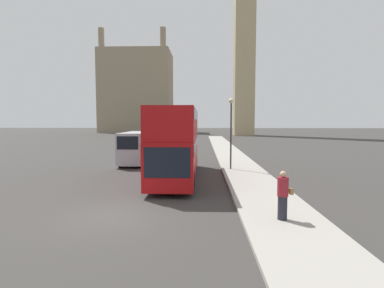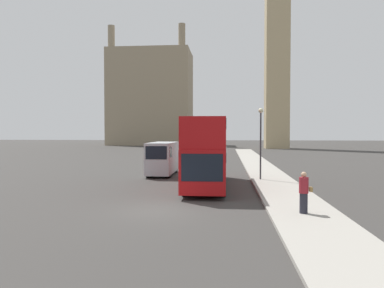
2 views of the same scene
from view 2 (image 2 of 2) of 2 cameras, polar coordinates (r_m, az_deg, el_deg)
name	(u,v)px [view 2 (image 2 of 2)]	position (r m, az deg, el deg)	size (l,w,h in m)	color
ground_plane	(158,211)	(17.71, -5.19, -10.07)	(300.00, 300.00, 0.00)	#383533
sidewalk_strip	(303,212)	(17.75, 16.51, -9.87)	(3.14, 120.00, 0.15)	#9E998E
building_block_distant	(151,98)	(108.75, -6.22, 6.96)	(22.64, 15.42, 32.49)	gray
red_double_decker_bus	(207,149)	(24.95, 2.34, -0.81)	(2.53, 10.88, 4.49)	#A80F11
white_van	(162,158)	(31.80, -4.53, -2.08)	(2.00, 5.92, 2.77)	#B2B7BC
pedestrian	(304,193)	(16.92, 16.68, -7.11)	(0.56, 0.40, 1.79)	#23232D
street_lamp	(261,132)	(28.10, 10.42, 1.80)	(0.36, 0.36, 5.27)	#38383D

